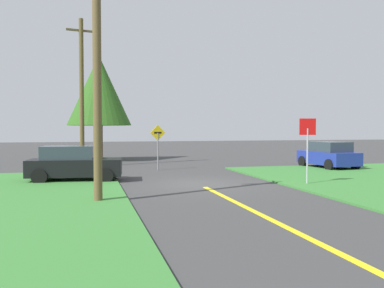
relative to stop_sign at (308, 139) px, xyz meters
name	(u,v)px	position (x,y,z in m)	size (l,w,h in m)	color
ground_plane	(198,184)	(-4.36, 1.56, -1.97)	(120.00, 120.00, 0.00)	#393939
lane_stripe_center	(288,228)	(-4.36, -6.44, -1.96)	(0.20, 14.00, 0.01)	yellow
stop_sign	(308,139)	(0.00, 0.00, 0.00)	(0.68, 0.20, 2.83)	#9EA0A8
parked_car_near_building	(74,164)	(-9.62, 3.86, -1.16)	(4.29, 2.32, 1.62)	black
car_on_crossroad	(329,155)	(5.13, 6.13, -1.16)	(2.28, 3.93, 1.62)	navy
utility_pole_near	(97,79)	(-8.69, -1.83, 2.03)	(1.80, 0.33, 7.71)	brown
utility_pole_mid	(82,91)	(-9.33, 10.91, 2.80)	(1.80, 0.40, 9.25)	brown
direction_sign	(158,142)	(-5.07, 7.75, -0.33)	(0.90, 0.19, 2.63)	slate
oak_tree_left	(99,91)	(-8.11, 15.79, 3.31)	(4.77, 4.77, 7.92)	brown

